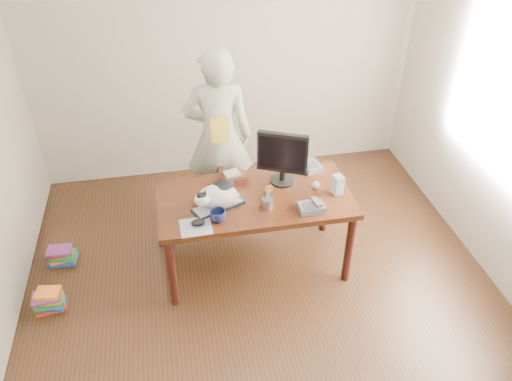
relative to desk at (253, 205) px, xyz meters
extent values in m
plane|color=black|center=(0.00, -0.68, -0.60)|extent=(4.50, 4.50, 0.00)
plane|color=silver|center=(0.00, 1.57, 0.75)|extent=(4.00, 0.00, 4.00)
cube|color=black|center=(0.00, -0.08, 0.12)|extent=(1.60, 0.80, 0.05)
cylinder|color=black|center=(-0.74, -0.42, -0.25)|extent=(0.07, 0.07, 0.70)
cylinder|color=black|center=(0.74, -0.42, -0.25)|extent=(0.07, 0.07, 0.70)
cylinder|color=black|center=(-0.74, 0.26, -0.25)|extent=(0.07, 0.07, 0.70)
cylinder|color=black|center=(0.74, 0.26, -0.25)|extent=(0.07, 0.07, 0.70)
cube|color=black|center=(0.00, 0.28, -0.20)|extent=(1.45, 0.03, 0.50)
cube|color=black|center=(-0.31, -0.16, 0.16)|extent=(0.45, 0.31, 0.02)
cube|color=#B9BABF|center=(-0.31, -0.16, 0.17)|extent=(0.41, 0.27, 0.00)
ellipsoid|color=white|center=(-0.31, -0.16, 0.26)|extent=(0.37, 0.30, 0.20)
ellipsoid|color=white|center=(-0.44, -0.24, 0.30)|extent=(0.15, 0.15, 0.11)
ellipsoid|color=black|center=(-0.44, -0.24, 0.34)|extent=(0.10, 0.10, 0.04)
cone|color=black|center=(-0.46, -0.25, 0.36)|extent=(0.07, 0.07, 0.07)
cone|color=black|center=(-0.42, -0.23, 0.36)|extent=(0.07, 0.06, 0.07)
ellipsoid|color=black|center=(-0.26, -0.14, 0.34)|extent=(0.21, 0.19, 0.04)
cylinder|color=white|center=(-0.19, -0.06, 0.19)|extent=(0.13, 0.11, 0.04)
cylinder|color=black|center=(0.27, 0.10, 0.16)|extent=(0.27, 0.27, 0.02)
cylinder|color=black|center=(0.27, 0.10, 0.21)|extent=(0.05, 0.05, 0.09)
cube|color=black|center=(0.26, 0.08, 0.45)|extent=(0.40, 0.22, 0.36)
cube|color=black|center=(0.25, 0.06, 0.45)|extent=(0.35, 0.16, 0.30)
cylinder|color=#9B9AA0|center=(0.07, -0.25, 0.20)|extent=(0.11, 0.11, 0.10)
cylinder|color=black|center=(0.05, -0.24, 0.28)|extent=(0.02, 0.04, 0.14)
cylinder|color=#0C4BB5|center=(0.09, -0.25, 0.28)|extent=(0.02, 0.04, 0.14)
cylinder|color=red|center=(0.06, -0.23, 0.28)|extent=(0.02, 0.04, 0.14)
cylinder|color=#1A8434|center=(0.06, -0.26, 0.28)|extent=(0.03, 0.02, 0.14)
cylinder|color=#A9A9AE|center=(0.08, -0.25, 0.29)|extent=(0.02, 0.02, 0.11)
cylinder|color=#A9A9AE|center=(0.08, -0.25, 0.29)|extent=(0.01, 0.03, 0.11)
torus|color=orange|center=(0.07, -0.25, 0.34)|extent=(0.05, 0.03, 0.04)
torus|color=orange|center=(0.09, -0.24, 0.34)|extent=(0.05, 0.03, 0.04)
cube|color=#9FA3AB|center=(-0.51, -0.37, 0.15)|extent=(0.25, 0.23, 0.01)
ellipsoid|color=black|center=(-0.49, -0.35, 0.17)|extent=(0.11, 0.07, 0.04)
imported|color=#0D1035|center=(-0.33, -0.33, 0.20)|extent=(0.17, 0.17, 0.10)
cube|color=#5A5B5F|center=(0.41, -0.33, 0.17)|extent=(0.21, 0.16, 0.05)
cube|color=#454548|center=(0.38, -0.35, 0.20)|extent=(0.08, 0.10, 0.01)
cube|color=#A9A9AE|center=(0.45, -0.32, 0.21)|extent=(0.06, 0.17, 0.06)
cube|color=#A2A3A5|center=(0.68, -0.15, 0.23)|extent=(0.09, 0.10, 0.17)
sphere|color=white|center=(0.53, -0.06, 0.18)|extent=(0.07, 0.07, 0.07)
cube|color=#471318|center=(-0.14, 0.20, 0.16)|extent=(0.23, 0.19, 0.03)
cube|color=#4F311B|center=(-0.13, 0.20, 0.19)|extent=(0.19, 0.15, 0.03)
cube|color=silver|center=(-0.15, 0.20, 0.22)|extent=(0.15, 0.13, 0.02)
cube|color=#5A5B5F|center=(0.57, 0.24, 0.18)|extent=(0.19, 0.23, 0.06)
cube|color=#454548|center=(0.57, 0.21, 0.21)|extent=(0.12, 0.12, 0.01)
imported|color=white|center=(-0.19, 0.73, 0.27)|extent=(0.69, 0.49, 1.75)
cube|color=yellow|center=(-0.19, 0.56, 0.45)|extent=(0.18, 0.12, 0.23)
cube|color=red|center=(-1.75, -0.28, -0.59)|extent=(0.25, 0.19, 0.03)
cube|color=#194B98|center=(-1.74, -0.28, -0.56)|extent=(0.23, 0.18, 0.03)
cube|color=#288732|center=(-1.76, -0.27, -0.53)|extent=(0.27, 0.22, 0.03)
cube|color=gold|center=(-1.75, -0.28, -0.49)|extent=(0.21, 0.16, 0.03)
cube|color=#6B2D72|center=(-1.76, -0.29, -0.46)|extent=(0.23, 0.17, 0.03)
cube|color=orange|center=(-1.74, -0.27, -0.43)|extent=(0.21, 0.17, 0.03)
cube|color=#194B98|center=(-1.72, 0.27, -0.59)|extent=(0.25, 0.19, 0.03)
cube|color=orange|center=(-1.73, 0.28, -0.55)|extent=(0.22, 0.19, 0.03)
cube|color=#288732|center=(-1.71, 0.27, -0.52)|extent=(0.24, 0.19, 0.03)
cube|color=red|center=(-1.72, 0.28, -0.49)|extent=(0.21, 0.16, 0.03)
cube|color=#6B2D72|center=(-1.73, 0.27, -0.46)|extent=(0.22, 0.17, 0.03)
camera|label=1|loc=(-0.61, -3.31, 2.61)|focal=35.00mm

